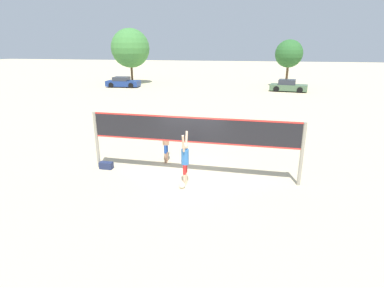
{
  "coord_description": "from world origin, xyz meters",
  "views": [
    {
      "loc": [
        2.36,
        -10.77,
        4.92
      ],
      "look_at": [
        0.0,
        0.0,
        1.32
      ],
      "focal_mm": 28.0,
      "sensor_mm": 36.0,
      "label": 1
    }
  ],
  "objects_px": {
    "parked_car_mid": "(288,86)",
    "tree_right_cluster": "(130,48)",
    "volleyball": "(182,185)",
    "tree_left_cluster": "(289,54)",
    "gear_bag": "(106,165)",
    "player_spiker": "(185,158)",
    "volleyball_net": "(192,135)",
    "player_blocker": "(166,139)",
    "parked_car_near": "(123,82)"
  },
  "relations": [
    {
      "from": "volleyball",
      "to": "player_spiker",
      "type": "bearing_deg",
      "value": 84.86
    },
    {
      "from": "volleyball",
      "to": "gear_bag",
      "type": "height_order",
      "value": "gear_bag"
    },
    {
      "from": "player_blocker",
      "to": "gear_bag",
      "type": "height_order",
      "value": "player_blocker"
    },
    {
      "from": "volleyball",
      "to": "parked_car_mid",
      "type": "xyz_separation_m",
      "value": [
        5.83,
        26.68,
        0.49
      ]
    },
    {
      "from": "player_blocker",
      "to": "tree_right_cluster",
      "type": "distance_m",
      "value": 30.98
    },
    {
      "from": "player_spiker",
      "to": "player_blocker",
      "type": "relative_size",
      "value": 0.98
    },
    {
      "from": "parked_car_near",
      "to": "tree_right_cluster",
      "type": "bearing_deg",
      "value": 90.4
    },
    {
      "from": "volleyball",
      "to": "tree_left_cluster",
      "type": "bearing_deg",
      "value": 79.09
    },
    {
      "from": "volleyball_net",
      "to": "parked_car_mid",
      "type": "xyz_separation_m",
      "value": [
        5.72,
        25.48,
        -1.09
      ]
    },
    {
      "from": "parked_car_near",
      "to": "volleyball",
      "type": "bearing_deg",
      "value": -66.38
    },
    {
      "from": "volleyball",
      "to": "parked_car_mid",
      "type": "distance_m",
      "value": 27.31
    },
    {
      "from": "player_blocker",
      "to": "tree_right_cluster",
      "type": "bearing_deg",
      "value": -154.13
    },
    {
      "from": "volleyball",
      "to": "tree_left_cluster",
      "type": "xyz_separation_m",
      "value": [
        5.92,
        30.74,
        3.96
      ]
    },
    {
      "from": "player_spiker",
      "to": "parked_car_mid",
      "type": "bearing_deg",
      "value": -12.42
    },
    {
      "from": "volleyball",
      "to": "gear_bag",
      "type": "relative_size",
      "value": 0.4
    },
    {
      "from": "player_blocker",
      "to": "tree_left_cluster",
      "type": "xyz_separation_m",
      "value": [
        7.25,
        28.39,
        3.0
      ]
    },
    {
      "from": "volleyball",
      "to": "volleyball_net",
      "type": "bearing_deg",
      "value": 84.87
    },
    {
      "from": "player_blocker",
      "to": "volleyball",
      "type": "xyz_separation_m",
      "value": [
        1.32,
        -2.35,
        -0.96
      ]
    },
    {
      "from": "volleyball",
      "to": "tree_right_cluster",
      "type": "height_order",
      "value": "tree_right_cluster"
    },
    {
      "from": "volleyball_net",
      "to": "tree_left_cluster",
      "type": "xyz_separation_m",
      "value": [
        5.82,
        29.54,
        2.38
      ]
    },
    {
      "from": "player_spiker",
      "to": "player_blocker",
      "type": "bearing_deg",
      "value": 34.1
    },
    {
      "from": "player_spiker",
      "to": "player_blocker",
      "type": "xyz_separation_m",
      "value": [
        -1.35,
        2.0,
        0.03
      ]
    },
    {
      "from": "parked_car_mid",
      "to": "tree_left_cluster",
      "type": "height_order",
      "value": "tree_left_cluster"
    },
    {
      "from": "volleyball",
      "to": "parked_car_near",
      "type": "distance_m",
      "value": 29.87
    },
    {
      "from": "tree_left_cluster",
      "to": "tree_right_cluster",
      "type": "xyz_separation_m",
      "value": [
        -20.67,
        -0.7,
        0.64
      ]
    },
    {
      "from": "parked_car_mid",
      "to": "tree_right_cluster",
      "type": "relative_size",
      "value": 0.59
    },
    {
      "from": "volleyball",
      "to": "tree_right_cluster",
      "type": "relative_size",
      "value": 0.03
    },
    {
      "from": "player_spiker",
      "to": "tree_right_cluster",
      "type": "xyz_separation_m",
      "value": [
        -14.78,
        29.69,
        3.66
      ]
    },
    {
      "from": "parked_car_mid",
      "to": "volleyball",
      "type": "bearing_deg",
      "value": -94.28
    },
    {
      "from": "volleyball",
      "to": "tree_right_cluster",
      "type": "xyz_separation_m",
      "value": [
        -14.75,
        30.04,
        4.6
      ]
    },
    {
      "from": "gear_bag",
      "to": "parked_car_mid",
      "type": "height_order",
      "value": "parked_car_mid"
    },
    {
      "from": "player_spiker",
      "to": "parked_car_mid",
      "type": "relative_size",
      "value": 0.46
    },
    {
      "from": "player_blocker",
      "to": "parked_car_near",
      "type": "height_order",
      "value": "player_blocker"
    },
    {
      "from": "parked_car_mid",
      "to": "tree_left_cluster",
      "type": "relative_size",
      "value": 0.75
    },
    {
      "from": "volleyball_net",
      "to": "tree_right_cluster",
      "type": "bearing_deg",
      "value": 117.25
    },
    {
      "from": "volleyball_net",
      "to": "parked_car_mid",
      "type": "height_order",
      "value": "volleyball_net"
    },
    {
      "from": "tree_left_cluster",
      "to": "player_spiker",
      "type": "bearing_deg",
      "value": -100.97
    },
    {
      "from": "volleyball",
      "to": "tree_left_cluster",
      "type": "relative_size",
      "value": 0.04
    },
    {
      "from": "parked_car_near",
      "to": "tree_left_cluster",
      "type": "relative_size",
      "value": 0.74
    },
    {
      "from": "volleyball_net",
      "to": "tree_right_cluster",
      "type": "distance_m",
      "value": 32.58
    },
    {
      "from": "volleyball",
      "to": "parked_car_mid",
      "type": "height_order",
      "value": "parked_car_mid"
    },
    {
      "from": "player_spiker",
      "to": "parked_car_near",
      "type": "xyz_separation_m",
      "value": [
        -14.4,
        25.83,
        -0.46
      ]
    },
    {
      "from": "player_blocker",
      "to": "tree_right_cluster",
      "type": "relative_size",
      "value": 0.28
    },
    {
      "from": "player_blocker",
      "to": "tree_right_cluster",
      "type": "height_order",
      "value": "tree_right_cluster"
    },
    {
      "from": "volleyball_net",
      "to": "tree_right_cluster",
      "type": "xyz_separation_m",
      "value": [
        -14.85,
        28.84,
        3.01
      ]
    },
    {
      "from": "parked_car_mid",
      "to": "tree_left_cluster",
      "type": "distance_m",
      "value": 5.34
    },
    {
      "from": "player_blocker",
      "to": "parked_car_mid",
      "type": "relative_size",
      "value": 0.47
    },
    {
      "from": "gear_bag",
      "to": "tree_right_cluster",
      "type": "distance_m",
      "value": 31.36
    },
    {
      "from": "parked_car_mid",
      "to": "tree_right_cluster",
      "type": "distance_m",
      "value": 21.25
    },
    {
      "from": "volleyball",
      "to": "gear_bag",
      "type": "bearing_deg",
      "value": 163.03
    }
  ]
}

